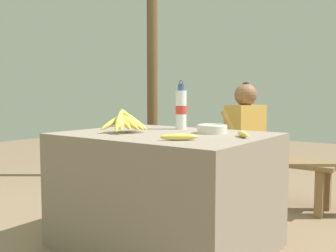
% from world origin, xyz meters
% --- Properties ---
extents(ground_plane, '(12.00, 12.00, 0.00)m').
position_xyz_m(ground_plane, '(0.00, 0.00, 0.00)').
color(ground_plane, '#846B51').
extents(market_counter, '(1.21, 0.93, 0.71)m').
position_xyz_m(market_counter, '(0.00, 0.00, 0.35)').
color(market_counter, gray).
rests_on(market_counter, ground_plane).
extents(banana_bunch_ripe, '(0.21, 0.35, 0.16)m').
position_xyz_m(banana_bunch_ripe, '(-0.22, -0.11, 0.78)').
color(banana_bunch_ripe, '#4C381E').
rests_on(banana_bunch_ripe, market_counter).
extents(serving_bowl, '(0.18, 0.18, 0.05)m').
position_xyz_m(serving_bowl, '(0.23, 0.17, 0.74)').
color(serving_bowl, silver).
rests_on(serving_bowl, market_counter).
extents(water_bottle, '(0.08, 0.08, 0.34)m').
position_xyz_m(water_bottle, '(-0.09, 0.30, 0.85)').
color(water_bottle, white).
rests_on(water_bottle, market_counter).
extents(loose_banana_front, '(0.17, 0.15, 0.03)m').
position_xyz_m(loose_banana_front, '(0.28, -0.26, 0.72)').
color(loose_banana_front, '#E0C64C').
rests_on(loose_banana_front, market_counter).
extents(loose_banana_side, '(0.14, 0.15, 0.03)m').
position_xyz_m(loose_banana_side, '(0.48, 0.07, 0.72)').
color(loose_banana_side, '#E0C64C').
rests_on(loose_banana_side, market_counter).
extents(wooden_bench, '(1.68, 0.32, 0.40)m').
position_xyz_m(wooden_bench, '(-0.10, 1.24, 0.34)').
color(wooden_bench, brown).
rests_on(wooden_bench, ground_plane).
extents(seated_vendor, '(0.46, 0.43, 1.06)m').
position_xyz_m(seated_vendor, '(-0.07, 1.22, 0.61)').
color(seated_vendor, '#473828').
rests_on(seated_vendor, ground_plane).
extents(banana_bunch_green, '(0.19, 0.30, 0.13)m').
position_xyz_m(banana_bunch_green, '(-0.53, 1.24, 0.46)').
color(banana_bunch_green, '#4C381E').
rests_on(banana_bunch_green, wooden_bench).
extents(support_post_near, '(0.12, 0.12, 2.68)m').
position_xyz_m(support_post_near, '(-1.34, 1.53, 1.34)').
color(support_post_near, brown).
rests_on(support_post_near, ground_plane).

